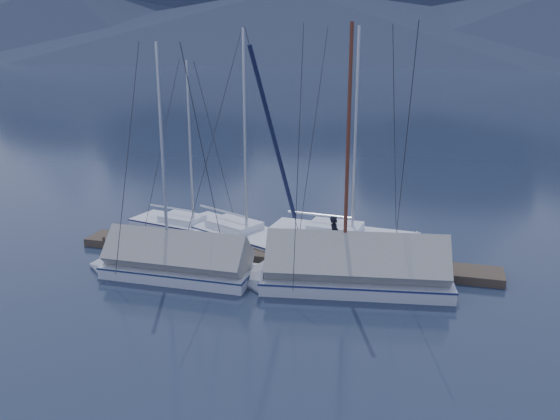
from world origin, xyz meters
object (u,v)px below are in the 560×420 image
object	(u,v)px
sailboat_covered_near	(339,274)
sailboat_covered_far	(166,264)
person	(334,236)
sailboat_open_left	(202,230)
sailboat_open_mid	(256,240)
sailboat_open_right	(364,241)

from	to	relation	value
sailboat_covered_near	sailboat_covered_far	distance (m)	6.86
sailboat_covered_far	person	bearing A→B (deg)	27.00
sailboat_open_left	sailboat_open_mid	bearing A→B (deg)	-16.51
sailboat_open_right	sailboat_covered_near	bearing A→B (deg)	-93.01
sailboat_covered_far	sailboat_open_left	bearing A→B (deg)	97.54
sailboat_open_left	person	bearing A→B (deg)	-17.85
person	sailboat_open_mid	bearing A→B (deg)	76.14
sailboat_open_right	person	world-z (taller)	sailboat_open_right
sailboat_covered_near	person	size ratio (longest dim) A/B	6.27
sailboat_open_mid	sailboat_covered_near	size ratio (longest dim) A/B	0.98
sailboat_open_mid	person	xyz separation A→B (m)	(3.86, -1.32, 1.01)
sailboat_open_right	sailboat_covered_far	size ratio (longest dim) A/B	1.07
sailboat_open_left	sailboat_covered_near	distance (m)	8.85
sailboat_open_mid	sailboat_covered_near	xyz separation A→B (m)	(4.51, -3.74, 0.35)
sailboat_covered_near	sailboat_covered_far	world-z (taller)	sailboat_covered_near
sailboat_open_left	sailboat_covered_far	world-z (taller)	sailboat_covered_far
sailboat_open_left	person	distance (m)	7.30
sailboat_open_mid	person	size ratio (longest dim) A/B	6.14
sailboat_open_mid	sailboat_covered_near	distance (m)	5.87
sailboat_open_left	person	size ratio (longest dim) A/B	5.25
sailboat_open_mid	sailboat_open_right	xyz separation A→B (m)	(4.78, 1.27, 0.00)
person	sailboat_open_left	bearing A→B (deg)	77.18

